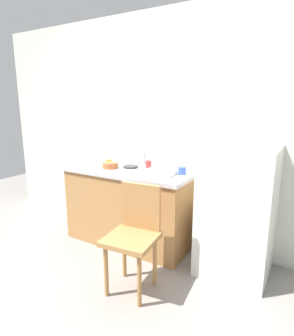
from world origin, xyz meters
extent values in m
plane|color=gray|center=(0.00, 0.00, 0.00)|extent=(8.00, 8.00, 0.00)
cube|color=silver|center=(0.00, 1.00, 1.25)|extent=(4.80, 0.10, 2.51)
cube|color=#A87542|center=(-0.20, 0.65, 0.40)|extent=(1.38, 0.60, 0.81)
cube|color=#B7B7BC|center=(-0.20, 0.65, 0.83)|extent=(1.42, 0.64, 0.04)
cylinder|color=#B7B7BC|center=(-0.24, 0.90, 0.96)|extent=(0.02, 0.02, 0.22)
cube|color=silver|center=(0.97, 0.65, 0.59)|extent=(0.62, 0.60, 1.19)
cylinder|color=#A87542|center=(0.17, -0.26, 0.23)|extent=(0.04, 0.04, 0.45)
cylinder|color=#A87542|center=(0.47, -0.23, 0.23)|extent=(0.04, 0.04, 0.45)
cylinder|color=#A87542|center=(0.14, 0.04, 0.23)|extent=(0.04, 0.04, 0.45)
cylinder|color=#A87542|center=(0.44, 0.07, 0.23)|extent=(0.04, 0.04, 0.45)
cube|color=#A87542|center=(0.31, -0.09, 0.47)|extent=(0.44, 0.44, 0.04)
cube|color=#A87542|center=(0.29, 0.09, 0.69)|extent=(0.36, 0.07, 0.40)
cube|color=white|center=(0.20, 0.61, 0.87)|extent=(0.28, 0.20, 0.05)
cylinder|color=#B25B33|center=(-0.41, 0.58, 0.88)|extent=(0.17, 0.17, 0.06)
cylinder|color=#2D2D2D|center=(-0.23, 0.71, 0.86)|extent=(0.17, 0.17, 0.02)
cylinder|color=blue|center=(0.39, 0.73, 0.89)|extent=(0.08, 0.08, 0.08)
cylinder|color=yellow|center=(-0.52, 0.68, 0.88)|extent=(0.07, 0.07, 0.07)
cylinder|color=red|center=(-0.04, 0.78, 0.89)|extent=(0.06, 0.06, 0.09)
camera|label=1|loc=(1.51, -1.87, 1.56)|focal=30.62mm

